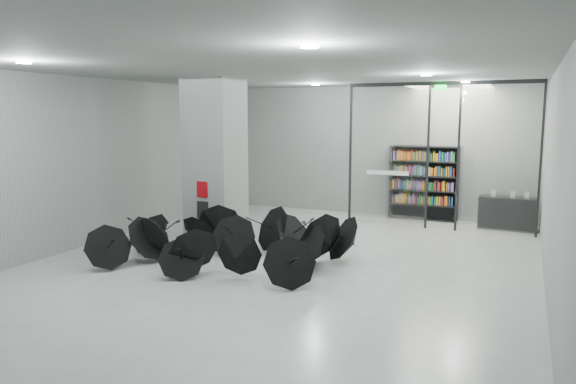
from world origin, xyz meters
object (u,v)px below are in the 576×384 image
at_px(column, 215,160).
at_px(umbrella_cluster, 233,247).
at_px(bookshelf, 424,183).
at_px(shop_counter, 508,213).

bearing_deg(column, umbrella_cluster, -49.00).
height_order(column, bookshelf, column).
xyz_separation_m(bookshelf, umbrella_cluster, (-2.88, -6.39, -0.79)).
bearing_deg(shop_counter, column, -143.30).
bearing_deg(column, bookshelf, 47.82).
height_order(bookshelf, umbrella_cluster, bookshelf).
xyz_separation_m(bookshelf, shop_counter, (2.38, -0.48, -0.66)).
relative_size(shop_counter, umbrella_cluster, 0.26).
bearing_deg(bookshelf, shop_counter, -10.49).
distance_m(shop_counter, umbrella_cluster, 7.91).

